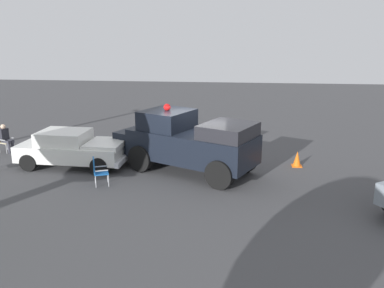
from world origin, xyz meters
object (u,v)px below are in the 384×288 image
at_px(vintage_fire_truck, 187,141).
at_px(lawn_chair_near_truck, 4,139).
at_px(classic_hot_rod, 73,148).
at_px(spectator_standing, 160,131).
at_px(traffic_cone, 297,159).
at_px(lawn_chair_spare, 98,170).
at_px(spectator_seated, 6,137).

distance_m(vintage_fire_truck, lawn_chair_near_truck, 8.82).
height_order(vintage_fire_truck, classic_hot_rod, vintage_fire_truck).
height_order(classic_hot_rod, spectator_standing, spectator_standing).
bearing_deg(traffic_cone, spectator_standing, 165.16).
bearing_deg(vintage_fire_truck, traffic_cone, 13.07).
distance_m(lawn_chair_spare, spectator_standing, 4.74).
bearing_deg(spectator_seated, classic_hot_rod, -22.48).
xyz_separation_m(vintage_fire_truck, spectator_standing, (-1.56, 2.60, -0.23)).
distance_m(classic_hot_rod, lawn_chair_near_truck, 4.29).
bearing_deg(lawn_chair_near_truck, spectator_seated, -18.72).
xyz_separation_m(spectator_standing, traffic_cone, (5.96, -1.58, -0.66)).
bearing_deg(vintage_fire_truck, lawn_chair_near_truck, 168.88).
bearing_deg(traffic_cone, lawn_chair_near_truck, 177.02).
bearing_deg(spectator_standing, lawn_chair_near_truck, -172.76).
xyz_separation_m(lawn_chair_spare, spectator_standing, (1.38, 4.52, 0.37)).
relative_size(lawn_chair_near_truck, spectator_seated, 0.79).
distance_m(lawn_chair_near_truck, spectator_standing, 7.14).
xyz_separation_m(classic_hot_rod, lawn_chair_near_truck, (-3.96, 1.63, -0.16)).
relative_size(classic_hot_rod, traffic_cone, 6.96).
xyz_separation_m(classic_hot_rod, spectator_standing, (3.11, 2.53, 0.22)).
bearing_deg(lawn_chair_spare, spectator_standing, 73.01).
height_order(vintage_fire_truck, spectator_seated, vintage_fire_truck).
xyz_separation_m(vintage_fire_truck, lawn_chair_near_truck, (-8.64, 1.70, -0.61)).
height_order(classic_hot_rod, traffic_cone, classic_hot_rod).
bearing_deg(spectator_seated, vintage_fire_truck, -11.01).
distance_m(lawn_chair_near_truck, traffic_cone, 13.05).
height_order(spectator_seated, traffic_cone, spectator_seated).
relative_size(spectator_standing, traffic_cone, 2.64).
height_order(classic_hot_rod, lawn_chair_near_truck, classic_hot_rod).
bearing_deg(spectator_standing, traffic_cone, -14.84).
bearing_deg(lawn_chair_spare, vintage_fire_truck, 33.18).
relative_size(spectator_seated, traffic_cone, 2.03).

